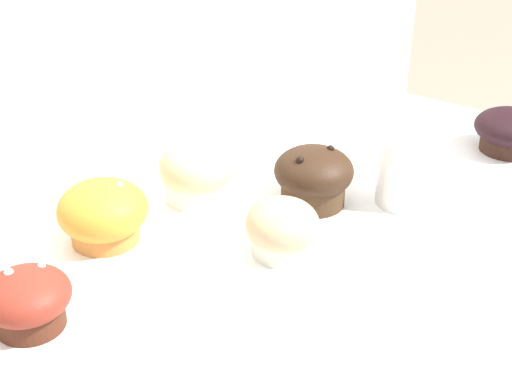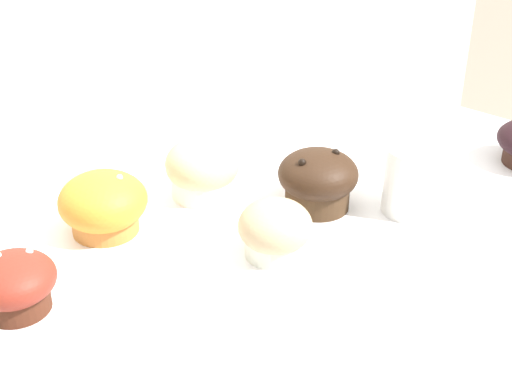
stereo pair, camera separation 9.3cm
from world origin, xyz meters
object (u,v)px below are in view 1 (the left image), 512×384
object	(u,v)px
muffin_front_right	(197,172)
coffee_cup	(408,170)
muffin_back_left	(282,229)
muffin_front_center	(103,213)
muffin_back_center	(27,300)
muffin_front_left	(511,131)
muffin_back_right	(314,176)

from	to	relation	value
muffin_front_right	coffee_cup	world-z (taller)	coffee_cup
muffin_back_left	coffee_cup	bearing A→B (deg)	-18.26
muffin_front_center	muffin_back_center	xyz separation A→B (m)	(-0.17, -0.06, -0.00)
muffin_back_left	muffin_front_left	distance (m)	0.48
muffin_front_center	muffin_back_left	bearing A→B (deg)	-62.16
muffin_front_right	muffin_front_center	bearing A→B (deg)	170.55
muffin_front_left	muffin_back_center	world-z (taller)	muffin_front_left
muffin_back_right	muffin_front_center	bearing A→B (deg)	144.61
muffin_front_center	muffin_back_right	size ratio (longest dim) A/B	1.04
muffin_front_center	coffee_cup	world-z (taller)	coffee_cup
muffin_back_left	coffee_cup	world-z (taller)	coffee_cup
muffin_front_center	muffin_back_left	distance (m)	0.23
muffin_back_right	coffee_cup	bearing A→B (deg)	-52.25
muffin_back_left	muffin_back_center	bearing A→B (deg)	152.66
muffin_front_left	muffin_back_center	size ratio (longest dim) A/B	1.22
muffin_back_left	muffin_back_right	distance (m)	0.13
muffin_front_right	muffin_back_center	bearing A→B (deg)	-173.97
muffin_front_center	muffin_front_left	bearing A→B (deg)	-30.62
muffin_back_center	coffee_cup	distance (m)	0.53
muffin_back_left	muffin_back_center	size ratio (longest dim) A/B	0.97
muffin_back_left	muffin_front_right	distance (m)	0.18
muffin_back_left	coffee_cup	distance (m)	0.22
muffin_back_right	coffee_cup	distance (m)	0.13
muffin_front_right	muffin_front_left	bearing A→B (deg)	-36.91
muffin_front_center	muffin_front_right	world-z (taller)	muffin_front_right
muffin_front_left	muffin_front_right	size ratio (longest dim) A/B	1.10
muffin_back_right	muffin_back_left	bearing A→B (deg)	-165.30
muffin_front_right	coffee_cup	size ratio (longest dim) A/B	0.88
muffin_front_right	muffin_back_right	bearing A→B (deg)	-60.07
muffin_back_right	muffin_back_center	world-z (taller)	muffin_back_right
muffin_front_left	coffee_cup	xyz separation A→B (m)	(-0.25, 0.06, 0.01)
muffin_front_center	coffee_cup	bearing A→B (deg)	-40.60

